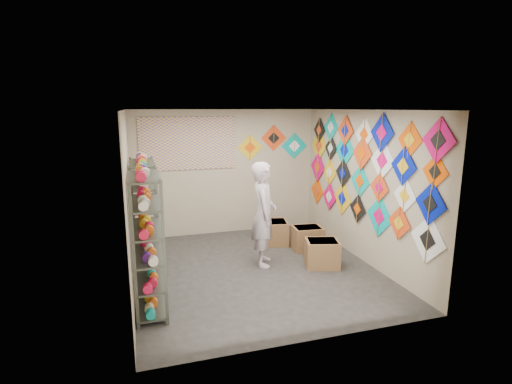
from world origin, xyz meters
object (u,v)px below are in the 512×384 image
object	(u,v)px
shelf_rack_front	(148,243)
carton_c	(275,232)
carton_b	(307,238)
shopkeeper	(264,214)
shelf_rack_back	(145,218)
carton_a	(322,253)

from	to	relation	value
shelf_rack_front	carton_c	xyz separation A→B (m)	(2.55, 2.03, -0.71)
shelf_rack_front	carton_b	world-z (taller)	shelf_rack_front
shelf_rack_front	carton_b	xyz separation A→B (m)	(3.04, 1.51, -0.72)
shelf_rack_front	shopkeeper	bearing A→B (deg)	27.92
shelf_rack_front	carton_c	bearing A→B (deg)	38.44
shopkeeper	shelf_rack_front	bearing A→B (deg)	133.73
shelf_rack_back	carton_c	bearing A→B (deg)	15.89
shelf_rack_front	carton_c	distance (m)	3.34
carton_a	carton_c	world-z (taller)	same
carton_b	carton_c	bearing A→B (deg)	138.50
carton_a	carton_b	bearing A→B (deg)	99.07
shelf_rack_back	shopkeeper	bearing A→B (deg)	-7.03
shelf_rack_back	shopkeeper	size ratio (longest dim) A/B	1.03
shelf_rack_front	shopkeeper	xyz separation A→B (m)	(1.99, 1.05, -0.03)
shelf_rack_back	carton_c	size ratio (longest dim) A/B	3.51
shelf_rack_front	shopkeeper	world-z (taller)	shelf_rack_front
carton_a	carton_b	size ratio (longest dim) A/B	1.01
carton_c	carton_b	bearing A→B (deg)	-34.71
carton_a	carton_b	xyz separation A→B (m)	(0.10, 0.85, -0.01)
shopkeeper	carton_a	bearing A→B (deg)	-96.96
shopkeeper	carton_a	xyz separation A→B (m)	(0.95, -0.40, -0.68)
carton_a	shopkeeper	bearing A→B (deg)	172.98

